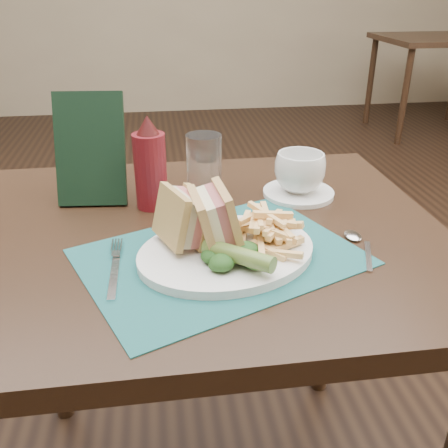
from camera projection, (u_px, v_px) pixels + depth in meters
The scene contains 18 objects.
floor at pixel (191, 358), 1.70m from camera, with size 7.00×7.00×0.00m, color black.
wall_back at pixel (161, 111), 4.80m from camera, with size 6.00×6.00×0.00m, color tan.
table_main at pixel (205, 380), 1.09m from camera, with size 0.90×0.75×0.75m, color black, non-canonical shape.
table_bg_right at pixel (432, 85), 4.03m from camera, with size 0.90×0.75×0.75m, color black, non-canonical shape.
placemat at pixel (220, 257), 0.83m from camera, with size 0.44×0.31×0.00m, color #1A5352.
plate at pixel (227, 252), 0.82m from camera, with size 0.30×0.24×0.01m, color white, non-canonical shape.
sandwich_half_a at pixel (171, 219), 0.81m from camera, with size 0.06×0.10×0.09m, color tan, non-canonical shape.
sandwich_half_b at pixel (203, 219), 0.80m from camera, with size 0.06×0.10×0.09m, color tan, non-canonical shape.
kale_garnish at pixel (231, 257), 0.77m from camera, with size 0.11×0.08×0.03m, color #1A3E16, non-canonical shape.
pickle_spear at pixel (238, 255), 0.76m from camera, with size 0.03×0.03×0.12m, color #516D29.
fries_pile at pixel (269, 226), 0.83m from camera, with size 0.18×0.20×0.06m, color #F7C87B, non-canonical shape.
fork at pixel (115, 266), 0.79m from camera, with size 0.03×0.17×0.01m, color silver, non-canonical shape.
spoon at pixel (363, 247), 0.85m from camera, with size 0.03×0.15×0.01m, color silver, non-canonical shape.
saucer at pixel (298, 193), 1.06m from camera, with size 0.15×0.15×0.01m, color white.
coffee_cup at pixel (300, 172), 1.04m from camera, with size 0.11×0.11×0.08m, color white.
drinking_glass at pixel (204, 165), 1.04m from camera, with size 0.07×0.07×0.13m, color white.
ketchup_bottle at pixel (150, 163), 0.97m from camera, with size 0.06×0.06×0.19m, color #590F15, non-canonical shape.
check_presenter at pixel (90, 149), 0.99m from camera, with size 0.14×0.01×0.22m, color black.
Camera 1 is at (-0.07, -1.32, 1.17)m, focal length 40.00 mm.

